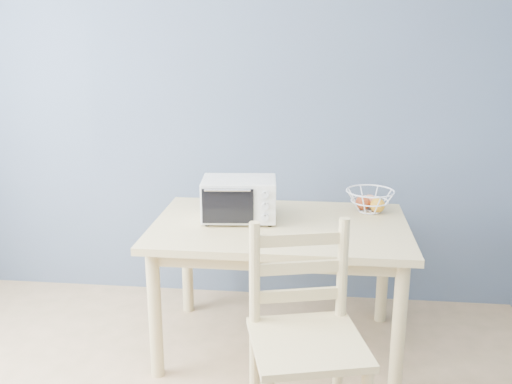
# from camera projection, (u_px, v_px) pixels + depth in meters

# --- Properties ---
(room) EXTENTS (4.01, 4.51, 2.61)m
(room) POSITION_uv_depth(u_px,v_px,m) (62.00, 213.00, 1.53)
(room) COLOR tan
(room) RESTS_ON ground
(dining_table) EXTENTS (1.40, 0.90, 0.75)m
(dining_table) POSITION_uv_depth(u_px,v_px,m) (280.00, 241.00, 3.16)
(dining_table) COLOR tan
(dining_table) RESTS_ON ground
(toaster_oven) EXTENTS (0.43, 0.33, 0.24)m
(toaster_oven) POSITION_uv_depth(u_px,v_px,m) (236.00, 199.00, 3.16)
(toaster_oven) COLOR white
(toaster_oven) RESTS_ON dining_table
(fruit_basket) EXTENTS (0.36, 0.36, 0.13)m
(fruit_basket) POSITION_uv_depth(u_px,v_px,m) (370.00, 201.00, 3.33)
(fruit_basket) COLOR white
(fruit_basket) RESTS_ON dining_table
(dining_chair) EXTENTS (0.56, 0.56, 0.99)m
(dining_chair) POSITION_uv_depth(u_px,v_px,m) (305.00, 342.00, 2.44)
(dining_chair) COLOR tan
(dining_chair) RESTS_ON ground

